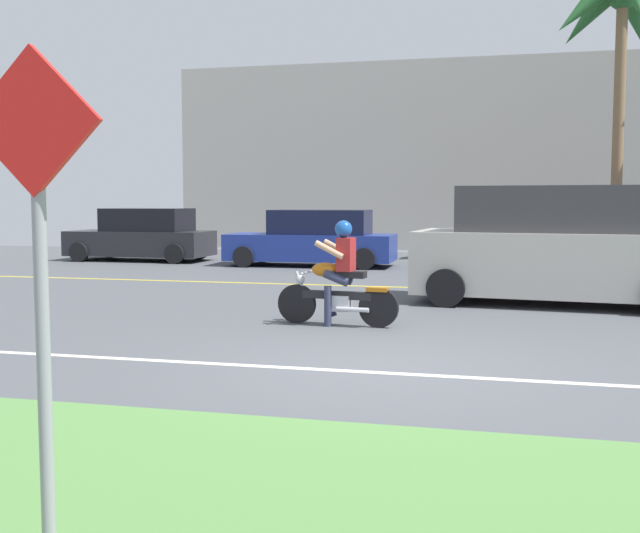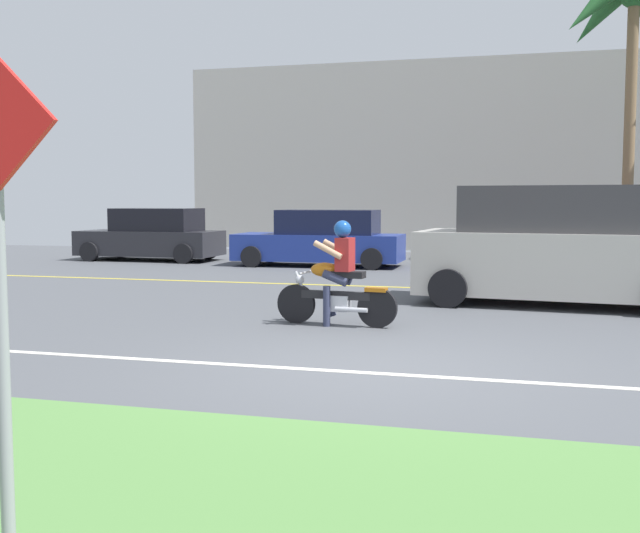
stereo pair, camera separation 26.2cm
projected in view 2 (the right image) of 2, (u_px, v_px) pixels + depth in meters
name	position (u px, v px, depth m)	size (l,w,h in m)	color
ground	(416.00, 325.00, 10.90)	(56.00, 30.00, 0.04)	#4C4F54
grass_median	(229.00, 526.00, 4.07)	(56.00, 3.80, 0.06)	#548442
lane_line_near	(372.00, 373.00, 7.80)	(50.40, 0.12, 0.01)	silver
lane_line_far	(448.00, 289.00, 15.23)	(50.40, 0.12, 0.01)	yellow
motorcyclist	(337.00, 281.00, 10.73)	(1.77, 0.58, 1.48)	black
suv_nearby	(560.00, 248.00, 12.84)	(4.87, 2.55, 2.00)	beige
parked_car_0	(152.00, 236.00, 22.39)	(4.14, 1.91, 1.53)	#232328
parked_car_1	(321.00, 240.00, 20.43)	(4.49, 1.84, 1.51)	navy
parked_car_2	(536.00, 241.00, 18.88)	(3.75, 2.00, 1.65)	#AD1E1E
palm_tree_1	(633.00, 13.00, 20.94)	(4.51, 4.46, 8.26)	brown
building_far	(439.00, 158.00, 28.37)	(17.91, 4.00, 6.62)	#BCB7AD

